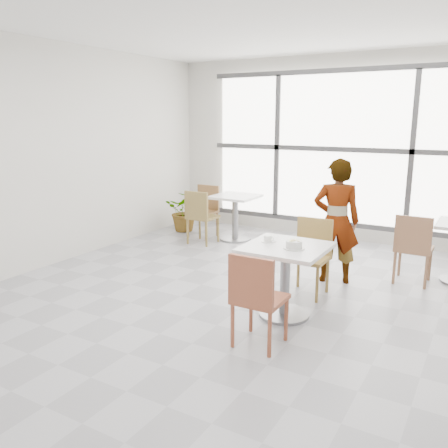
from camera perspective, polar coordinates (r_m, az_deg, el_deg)
The scene contains 16 objects.
floor at distance 5.03m, azimuth 1.75°, elevation -10.49°, with size 7.00×7.00×0.00m, color #9E9EA5.
ceiling at distance 4.72m, azimuth 2.03°, elevation 25.14°, with size 7.00×7.00×0.00m, color white.
wall_back at distance 7.89m, azimuth 14.21°, elevation 8.92°, with size 6.00×6.00×0.00m, color silver.
wall_left at distance 6.61m, azimuth -21.86°, elevation 7.69°, with size 7.00×7.00×0.00m, color silver.
window at distance 7.83m, azimuth 14.08°, elevation 8.90°, with size 4.60×0.07×2.52m.
main_table at distance 4.75m, azimuth 7.55°, elevation -5.31°, with size 0.80×0.80×0.75m.
chair_near at distance 4.09m, azimuth 3.97°, elevation -8.64°, with size 0.42×0.42×0.87m.
chair_far at distance 5.44m, azimuth 10.62°, elevation -3.29°, with size 0.42×0.42×0.87m.
oatmeal_bowl at distance 4.58m, azimuth 8.60°, elevation -2.49°, with size 0.21×0.21×0.09m.
coffee_cup at distance 4.80m, azimuth 5.43°, elevation -1.86°, with size 0.16×0.13×0.07m.
person at distance 5.81m, azimuth 13.63°, elevation 0.32°, with size 0.56×0.37×1.54m, color black.
bg_table_left at distance 7.69m, azimuth 1.38°, elevation 1.60°, with size 0.70×0.70×0.75m.
bg_chair_left_near at distance 7.43m, azimuth -2.97°, elevation 1.28°, with size 0.42×0.42×0.87m.
bg_chair_left_far at distance 7.95m, azimuth -2.33°, elevation 2.06°, with size 0.42×0.42×0.87m.
bg_chair_right_near at distance 6.06m, azimuth 22.24°, elevation -2.38°, with size 0.42×0.42×0.87m.
plant_left at distance 8.34m, azimuth -4.76°, elevation 1.61°, with size 0.66×0.57×0.73m, color #43833D.
Camera 1 is at (2.19, -4.06, 2.00)m, focal length 37.21 mm.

